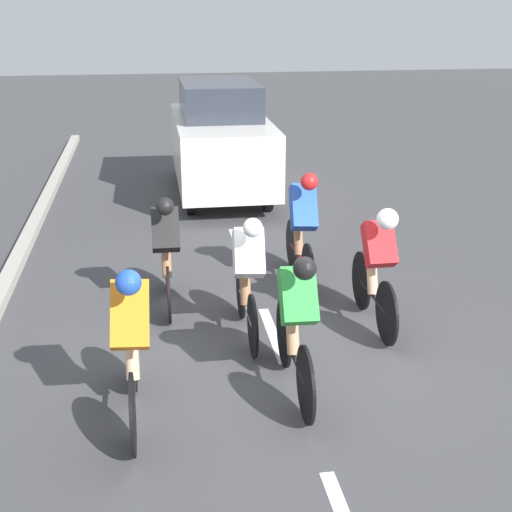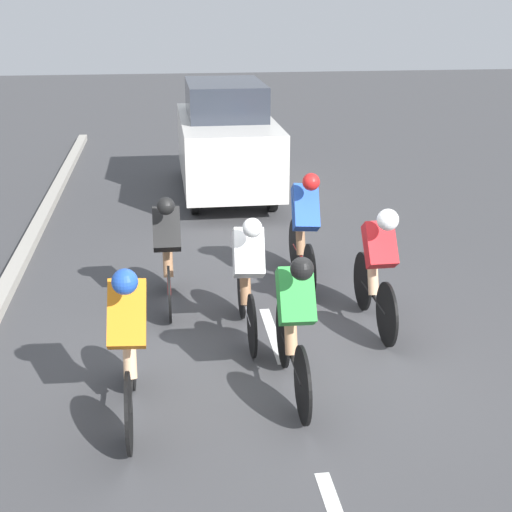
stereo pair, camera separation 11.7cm
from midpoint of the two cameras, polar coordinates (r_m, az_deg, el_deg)
name	(u,v)px [view 2 (the right image)]	position (r m, az deg, el deg)	size (l,w,h in m)	color
ground_plane	(280,354)	(7.64, 2.36, -7.84)	(60.00, 60.00, 0.00)	#424244
lane_stripe_mid	(273,334)	(8.05, 1.79, -6.29)	(0.12, 1.40, 0.01)	white
lane_stripe_far	(241,243)	(10.98, -0.90, 1.06)	(0.12, 1.40, 0.01)	white
cyclist_black	(167,249)	(8.52, -6.71, 0.57)	(0.32, 1.62, 1.45)	black
cyclist_white	(248,274)	(7.68, -0.23, -1.47)	(0.35, 1.65, 1.46)	black
cyclist_green	(294,322)	(6.58, 3.61, -5.27)	(0.33, 1.75, 1.48)	black
cyclist_red	(378,264)	(8.01, 10.16, -0.67)	(0.32, 1.67, 1.49)	black
cyclist_orange	(128,340)	(6.24, -9.64, -6.64)	(0.35, 1.74, 1.54)	black
cyclist_blue	(304,225)	(9.18, 4.25, 2.45)	(0.35, 1.74, 1.55)	black
support_car	(226,139)	(13.61, -2.16, 9.33)	(1.70, 4.03, 2.09)	black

